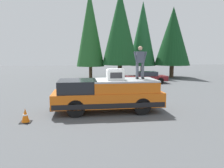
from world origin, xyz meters
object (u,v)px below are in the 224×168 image
(pickup_truck, at_px, (108,95))
(compressor_unit, at_px, (115,74))
(person_on_truck_bed, at_px, (140,62))
(parked_car_maroon, at_px, (146,77))
(traffic_cone, at_px, (25,116))

(pickup_truck, distance_m, compressor_unit, 1.13)
(person_on_truck_bed, height_order, parked_car_maroon, person_on_truck_bed)
(person_on_truck_bed, distance_m, traffic_cone, 6.10)
(pickup_truck, bearing_deg, parked_car_maroon, -26.32)
(pickup_truck, relative_size, parked_car_maroon, 1.35)
(traffic_cone, bearing_deg, parked_car_maroon, -37.00)
(person_on_truck_bed, xyz_separation_m, parked_car_maroon, (10.30, -3.45, -1.97))
(pickup_truck, relative_size, person_on_truck_bed, 3.28)
(compressor_unit, bearing_deg, parked_car_maroon, -24.32)
(parked_car_maroon, relative_size, traffic_cone, 6.61)
(person_on_truck_bed, bearing_deg, traffic_cone, 105.57)
(pickup_truck, bearing_deg, traffic_cone, 110.22)
(person_on_truck_bed, xyz_separation_m, traffic_cone, (-1.52, 5.46, -2.26))
(person_on_truck_bed, bearing_deg, compressor_unit, 103.82)
(traffic_cone, bearing_deg, compressor_unit, -73.86)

